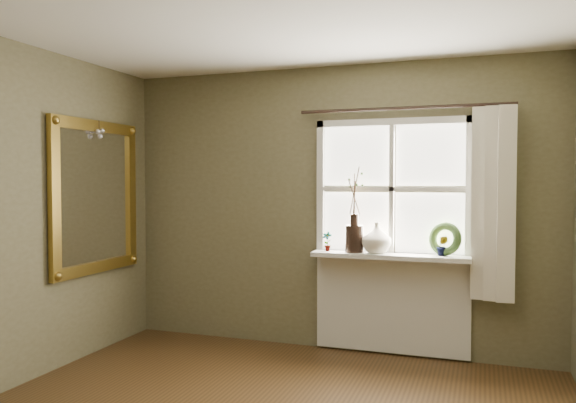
# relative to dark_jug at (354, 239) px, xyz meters

# --- Properties ---
(wall_back) EXTENTS (4.00, 0.10, 2.60)m
(wall_back) POSITION_rel_dark_jug_xyz_m (-0.24, 0.18, 0.26)
(wall_back) COLOR brown
(wall_back) RESTS_ON ground
(window_frame) EXTENTS (1.36, 0.06, 1.24)m
(window_frame) POSITION_rel_dark_jug_xyz_m (0.31, 0.11, 0.44)
(window_frame) COLOR silver
(window_frame) RESTS_ON wall_back
(window_sill) EXTENTS (1.36, 0.26, 0.04)m
(window_sill) POSITION_rel_dark_jug_xyz_m (0.31, 0.00, -0.14)
(window_sill) COLOR silver
(window_sill) RESTS_ON wall_back
(window_apron) EXTENTS (1.36, 0.04, 0.88)m
(window_apron) POSITION_rel_dark_jug_xyz_m (0.31, 0.11, -0.58)
(window_apron) COLOR silver
(window_apron) RESTS_ON ground
(dark_jug) EXTENTS (0.21, 0.21, 0.24)m
(dark_jug) POSITION_rel_dark_jug_xyz_m (0.00, 0.00, 0.00)
(dark_jug) COLOR black
(dark_jug) RESTS_ON window_sill
(cream_vase) EXTENTS (0.26, 0.26, 0.27)m
(cream_vase) POSITION_rel_dark_jug_xyz_m (0.20, 0.00, 0.01)
(cream_vase) COLOR silver
(cream_vase) RESTS_ON window_sill
(wreath) EXTENTS (0.32, 0.22, 0.30)m
(wreath) POSITION_rel_dark_jug_xyz_m (0.77, 0.04, -0.01)
(wreath) COLOR #314C22
(wreath) RESTS_ON window_sill
(potted_plant_left) EXTENTS (0.10, 0.08, 0.18)m
(potted_plant_left) POSITION_rel_dark_jug_xyz_m (-0.25, 0.00, -0.03)
(potted_plant_left) COLOR #314C22
(potted_plant_left) RESTS_ON window_sill
(potted_plant_right) EXTENTS (0.10, 0.09, 0.17)m
(potted_plant_right) POSITION_rel_dark_jug_xyz_m (0.75, 0.00, -0.03)
(potted_plant_right) COLOR #314C22
(potted_plant_right) RESTS_ON window_sill
(curtain) EXTENTS (0.36, 0.12, 1.59)m
(curtain) POSITION_rel_dark_jug_xyz_m (1.15, 0.01, 0.33)
(curtain) COLOR beige
(curtain) RESTS_ON wall_back
(curtain_rod) EXTENTS (1.84, 0.03, 0.03)m
(curtain_rod) POSITION_rel_dark_jug_xyz_m (0.41, 0.05, 1.14)
(curtain_rod) COLOR black
(curtain_rod) RESTS_ON wall_back
(gilt_mirror) EXTENTS (0.10, 1.14, 1.36)m
(gilt_mirror) POSITION_rel_dark_jug_xyz_m (-2.20, -0.70, 0.37)
(gilt_mirror) COLOR white
(gilt_mirror) RESTS_ON wall_left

